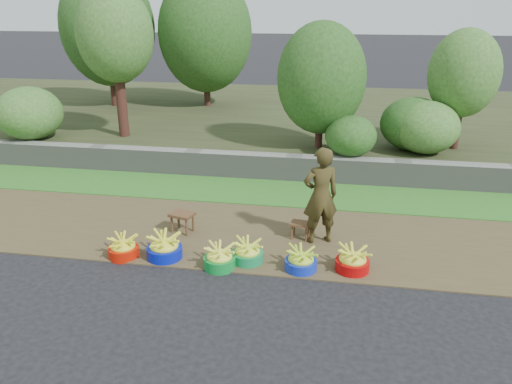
% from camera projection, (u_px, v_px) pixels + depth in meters
% --- Properties ---
extents(ground_plane, '(120.00, 120.00, 0.00)m').
position_uv_depth(ground_plane, '(265.00, 276.00, 6.95)').
color(ground_plane, black).
rests_on(ground_plane, ground).
extents(dirt_shoulder, '(80.00, 2.50, 0.02)m').
position_uv_depth(dirt_shoulder, '(276.00, 237.00, 8.10)').
color(dirt_shoulder, brown).
rests_on(dirt_shoulder, ground).
extents(grass_verge, '(80.00, 1.50, 0.04)m').
position_uv_depth(grass_verge, '(290.00, 193.00, 9.94)').
color(grass_verge, '#337625').
rests_on(grass_verge, ground).
extents(retaining_wall, '(80.00, 0.35, 0.55)m').
position_uv_depth(retaining_wall, '(294.00, 168.00, 10.63)').
color(retaining_wall, gray).
rests_on(retaining_wall, ground).
extents(earth_bank, '(80.00, 10.00, 0.50)m').
position_uv_depth(earth_bank, '(310.00, 120.00, 15.16)').
color(earth_bank, '#343B1E').
rests_on(earth_bank, ground).
extents(vegetation, '(31.74, 7.88, 4.18)m').
position_uv_depth(vegetation, '(270.00, 46.00, 13.52)').
color(vegetation, '#391D16').
rests_on(vegetation, earth_bank).
extents(basin_a, '(0.46, 0.46, 0.34)m').
position_uv_depth(basin_a, '(123.00, 248.00, 7.43)').
color(basin_a, '#BF1705').
rests_on(basin_a, ground).
extents(basin_b, '(0.52, 0.52, 0.39)m').
position_uv_depth(basin_b, '(164.00, 248.00, 7.38)').
color(basin_b, '#0817AA').
rests_on(basin_b, ground).
extents(basin_c, '(0.46, 0.46, 0.35)m').
position_uv_depth(basin_c, '(220.00, 258.00, 7.13)').
color(basin_c, '#0E7F2E').
rests_on(basin_c, ground).
extents(basin_d, '(0.46, 0.46, 0.35)m').
position_uv_depth(basin_d, '(247.00, 253.00, 7.28)').
color(basin_d, '#137C45').
rests_on(basin_d, ground).
extents(basin_e, '(0.46, 0.46, 0.34)m').
position_uv_depth(basin_e, '(301.00, 261.00, 7.05)').
color(basin_e, '#132CB5').
rests_on(basin_e, ground).
extents(basin_f, '(0.48, 0.48, 0.36)m').
position_uv_depth(basin_f, '(352.00, 261.00, 7.03)').
color(basin_f, '#AD0708').
rests_on(basin_f, ground).
extents(stool_left, '(0.44, 0.38, 0.33)m').
position_uv_depth(stool_left, '(182.00, 217.00, 8.17)').
color(stool_left, '#54361F').
rests_on(stool_left, dirt_shoulder).
extents(stool_right, '(0.34, 0.28, 0.27)m').
position_uv_depth(stool_right, '(300.00, 226.00, 7.96)').
color(stool_right, '#54361F').
rests_on(stool_right, dirt_shoulder).
extents(vendor_woman, '(0.66, 0.55, 1.55)m').
position_uv_depth(vendor_woman, '(321.00, 196.00, 7.67)').
color(vendor_woman, black).
rests_on(vendor_woman, dirt_shoulder).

